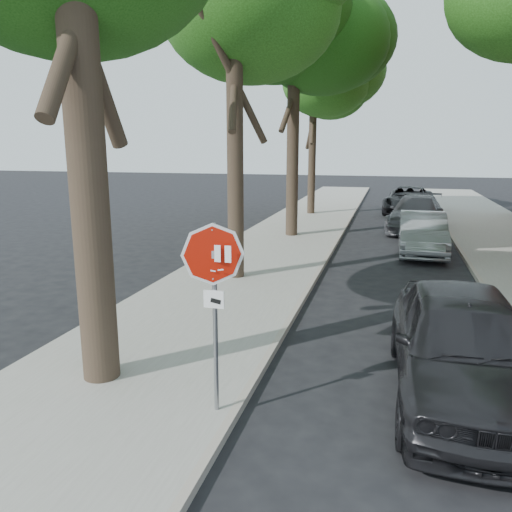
{
  "coord_description": "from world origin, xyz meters",
  "views": [
    {
      "loc": [
        1.46,
        -5.92,
        3.67
      ],
      "look_at": [
        -0.46,
        1.2,
        2.05
      ],
      "focal_mm": 35.0,
      "sensor_mm": 36.0,
      "label": 1
    }
  ],
  "objects_px": {
    "tree_far": "(314,76)",
    "car_d": "(409,200)",
    "car_a": "(462,345)",
    "car_c": "(416,213)",
    "tree_mid_b": "(295,30)",
    "car_b": "(422,233)",
    "stop_sign": "(214,282)"
  },
  "relations": [
    {
      "from": "tree_far",
      "to": "car_d",
      "type": "bearing_deg",
      "value": 21.87
    },
    {
      "from": "stop_sign",
      "to": "tree_far",
      "type": "bearing_deg",
      "value": 95.46
    },
    {
      "from": "car_d",
      "to": "car_b",
      "type": "bearing_deg",
      "value": -83.54
    },
    {
      "from": "stop_sign",
      "to": "tree_far",
      "type": "relative_size",
      "value": 0.28
    },
    {
      "from": "car_a",
      "to": "car_c",
      "type": "relative_size",
      "value": 0.92
    },
    {
      "from": "car_b",
      "to": "car_c",
      "type": "bearing_deg",
      "value": 90.03
    },
    {
      "from": "car_b",
      "to": "tree_mid_b",
      "type": "bearing_deg",
      "value": 157.75
    },
    {
      "from": "tree_mid_b",
      "to": "car_d",
      "type": "distance_m",
      "value": 12.6
    },
    {
      "from": "tree_mid_b",
      "to": "car_b",
      "type": "distance_m",
      "value": 9.08
    },
    {
      "from": "car_b",
      "to": "car_d",
      "type": "height_order",
      "value": "car_d"
    },
    {
      "from": "car_b",
      "to": "car_c",
      "type": "distance_m",
      "value": 5.11
    },
    {
      "from": "tree_far",
      "to": "car_a",
      "type": "distance_m",
      "value": 21.3
    },
    {
      "from": "stop_sign",
      "to": "car_c",
      "type": "distance_m",
      "value": 17.56
    },
    {
      "from": "tree_far",
      "to": "car_d",
      "type": "distance_m",
      "value": 8.55
    },
    {
      "from": "tree_mid_b",
      "to": "tree_far",
      "type": "xyz_separation_m",
      "value": [
        -0.3,
        6.99,
        -0.78
      ]
    },
    {
      "from": "car_c",
      "to": "car_d",
      "type": "bearing_deg",
      "value": 99.25
    },
    {
      "from": "stop_sign",
      "to": "car_c",
      "type": "relative_size",
      "value": 0.49
    },
    {
      "from": "car_c",
      "to": "tree_far",
      "type": "bearing_deg",
      "value": 151.5
    },
    {
      "from": "car_a",
      "to": "car_d",
      "type": "height_order",
      "value": "car_a"
    },
    {
      "from": "car_a",
      "to": "stop_sign",
      "type": "bearing_deg",
      "value": -156.42
    },
    {
      "from": "tree_far",
      "to": "car_c",
      "type": "xyz_separation_m",
      "value": [
        5.32,
        -3.93,
        -6.45
      ]
    },
    {
      "from": "stop_sign",
      "to": "car_c",
      "type": "height_order",
      "value": "stop_sign"
    },
    {
      "from": "tree_far",
      "to": "car_b",
      "type": "height_order",
      "value": "tree_far"
    },
    {
      "from": "car_b",
      "to": "car_a",
      "type": "bearing_deg",
      "value": -89.97
    },
    {
      "from": "car_d",
      "to": "stop_sign",
      "type": "bearing_deg",
      "value": -92.0
    },
    {
      "from": "car_b",
      "to": "car_d",
      "type": "relative_size",
      "value": 0.82
    },
    {
      "from": "car_c",
      "to": "car_d",
      "type": "xyz_separation_m",
      "value": [
        -0.14,
        6.01,
        -0.02
      ]
    },
    {
      "from": "stop_sign",
      "to": "tree_mid_b",
      "type": "xyz_separation_m",
      "value": [
        -1.72,
        14.15,
        6.05
      ]
    },
    {
      "from": "tree_far",
      "to": "car_d",
      "type": "xyz_separation_m",
      "value": [
        5.19,
        2.08,
        -6.47
      ]
    },
    {
      "from": "stop_sign",
      "to": "car_c",
      "type": "xyz_separation_m",
      "value": [
        3.3,
        17.2,
        -1.18
      ]
    },
    {
      "from": "stop_sign",
      "to": "tree_far",
      "type": "distance_m",
      "value": 21.88
    },
    {
      "from": "car_a",
      "to": "car_c",
      "type": "distance_m",
      "value": 15.68
    }
  ]
}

